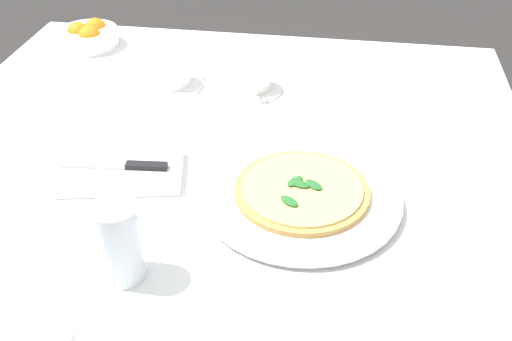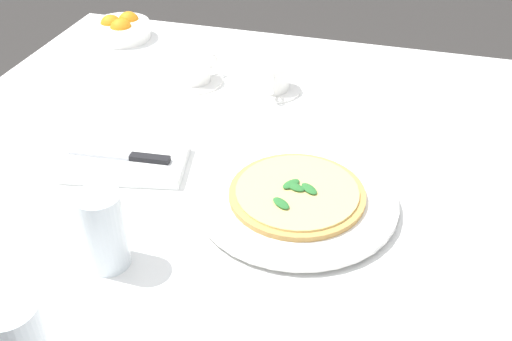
{
  "view_description": "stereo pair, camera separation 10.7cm",
  "coord_description": "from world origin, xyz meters",
  "px_view_note": "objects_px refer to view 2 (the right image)",
  "views": [
    {
      "loc": [
        -0.22,
        0.91,
        1.38
      ],
      "look_at": [
        -0.09,
        0.05,
        0.76
      ],
      "focal_mm": 41.94,
      "sensor_mm": 36.0,
      "label": 1
    },
    {
      "loc": [
        -0.32,
        0.89,
        1.38
      ],
      "look_at": [
        -0.09,
        0.05,
        0.76
      ],
      "focal_mm": 41.94,
      "sensor_mm": 36.0,
      "label": 2
    }
  ],
  "objects_px": {
    "pizza": "(297,193)",
    "water_glass_far_left": "(104,235)",
    "pizza_plate": "(297,200)",
    "coffee_cup_center_back": "(194,70)",
    "citrus_bowl": "(121,29)",
    "napkin_folded": "(126,162)",
    "dinner_knife": "(124,156)",
    "coffee_cup_back_corner": "(272,79)"
  },
  "relations": [
    {
      "from": "coffee_cup_center_back",
      "to": "pizza_plate",
      "type": "bearing_deg",
      "value": 130.77
    },
    {
      "from": "napkin_folded",
      "to": "citrus_bowl",
      "type": "relative_size",
      "value": 1.61
    },
    {
      "from": "pizza_plate",
      "to": "dinner_knife",
      "type": "distance_m",
      "value": 0.33
    },
    {
      "from": "coffee_cup_center_back",
      "to": "napkin_folded",
      "type": "xyz_separation_m",
      "value": [
        0.0,
        0.36,
        -0.02
      ]
    },
    {
      "from": "pizza",
      "to": "water_glass_far_left",
      "type": "distance_m",
      "value": 0.33
    },
    {
      "from": "pizza_plate",
      "to": "pizza",
      "type": "distance_m",
      "value": 0.01
    },
    {
      "from": "napkin_folded",
      "to": "water_glass_far_left",
      "type": "bearing_deg",
      "value": 98.6
    },
    {
      "from": "dinner_knife",
      "to": "coffee_cup_back_corner",
      "type": "bearing_deg",
      "value": -122.13
    },
    {
      "from": "coffee_cup_back_corner",
      "to": "dinner_knife",
      "type": "height_order",
      "value": "coffee_cup_back_corner"
    },
    {
      "from": "coffee_cup_center_back",
      "to": "napkin_folded",
      "type": "bearing_deg",
      "value": 89.79
    },
    {
      "from": "pizza",
      "to": "citrus_bowl",
      "type": "bearing_deg",
      "value": -43.18
    },
    {
      "from": "pizza",
      "to": "coffee_cup_center_back",
      "type": "bearing_deg",
      "value": -49.25
    },
    {
      "from": "coffee_cup_back_corner",
      "to": "dinner_knife",
      "type": "distance_m",
      "value": 0.41
    },
    {
      "from": "citrus_bowl",
      "to": "coffee_cup_center_back",
      "type": "bearing_deg",
      "value": 145.94
    },
    {
      "from": "pizza_plate",
      "to": "dinner_knife",
      "type": "xyz_separation_m",
      "value": [
        0.33,
        -0.02,
        0.01
      ]
    },
    {
      "from": "napkin_folded",
      "to": "citrus_bowl",
      "type": "distance_m",
      "value": 0.61
    },
    {
      "from": "coffee_cup_back_corner",
      "to": "dinner_knife",
      "type": "bearing_deg",
      "value": 62.76
    },
    {
      "from": "pizza",
      "to": "coffee_cup_center_back",
      "type": "height_order",
      "value": "coffee_cup_center_back"
    },
    {
      "from": "water_glass_far_left",
      "to": "dinner_knife",
      "type": "bearing_deg",
      "value": -69.37
    },
    {
      "from": "water_glass_far_left",
      "to": "napkin_folded",
      "type": "xyz_separation_m",
      "value": [
        0.09,
        -0.24,
        -0.05
      ]
    },
    {
      "from": "coffee_cup_center_back",
      "to": "citrus_bowl",
      "type": "relative_size",
      "value": 0.87
    },
    {
      "from": "pizza",
      "to": "water_glass_far_left",
      "type": "xyz_separation_m",
      "value": [
        0.24,
        0.21,
        0.03
      ]
    },
    {
      "from": "pizza_plate",
      "to": "dinner_knife",
      "type": "relative_size",
      "value": 1.75
    },
    {
      "from": "coffee_cup_center_back",
      "to": "water_glass_far_left",
      "type": "height_order",
      "value": "water_glass_far_left"
    },
    {
      "from": "pizza_plate",
      "to": "coffee_cup_center_back",
      "type": "height_order",
      "value": "coffee_cup_center_back"
    },
    {
      "from": "coffee_cup_center_back",
      "to": "dinner_knife",
      "type": "bearing_deg",
      "value": 89.34
    },
    {
      "from": "coffee_cup_back_corner",
      "to": "dinner_knife",
      "type": "xyz_separation_m",
      "value": [
        0.19,
        0.37,
        -0.01
      ]
    },
    {
      "from": "coffee_cup_center_back",
      "to": "dinner_knife",
      "type": "height_order",
      "value": "coffee_cup_center_back"
    },
    {
      "from": "coffee_cup_back_corner",
      "to": "citrus_bowl",
      "type": "bearing_deg",
      "value": -21.25
    },
    {
      "from": "pizza",
      "to": "coffee_cup_back_corner",
      "type": "bearing_deg",
      "value": -69.64
    },
    {
      "from": "coffee_cup_center_back",
      "to": "coffee_cup_back_corner",
      "type": "distance_m",
      "value": 0.18
    },
    {
      "from": "coffee_cup_back_corner",
      "to": "napkin_folded",
      "type": "xyz_separation_m",
      "value": [
        0.19,
        0.37,
        -0.02
      ]
    },
    {
      "from": "pizza_plate",
      "to": "citrus_bowl",
      "type": "bearing_deg",
      "value": -43.17
    },
    {
      "from": "pizza",
      "to": "pizza_plate",
      "type": "bearing_deg",
      "value": -118.58
    },
    {
      "from": "pizza_plate",
      "to": "citrus_bowl",
      "type": "relative_size",
      "value": 2.28
    },
    {
      "from": "water_glass_far_left",
      "to": "dinner_knife",
      "type": "height_order",
      "value": "water_glass_far_left"
    },
    {
      "from": "pizza",
      "to": "citrus_bowl",
      "type": "xyz_separation_m",
      "value": [
        0.61,
        -0.57,
        0.0
      ]
    },
    {
      "from": "coffee_cup_back_corner",
      "to": "pizza_plate",
      "type": "bearing_deg",
      "value": 110.38
    },
    {
      "from": "pizza",
      "to": "napkin_folded",
      "type": "distance_m",
      "value": 0.33
    },
    {
      "from": "water_glass_far_left",
      "to": "citrus_bowl",
      "type": "bearing_deg",
      "value": -65.11
    },
    {
      "from": "coffee_cup_center_back",
      "to": "citrus_bowl",
      "type": "bearing_deg",
      "value": -34.06
    },
    {
      "from": "coffee_cup_back_corner",
      "to": "citrus_bowl",
      "type": "distance_m",
      "value": 0.5
    }
  ]
}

